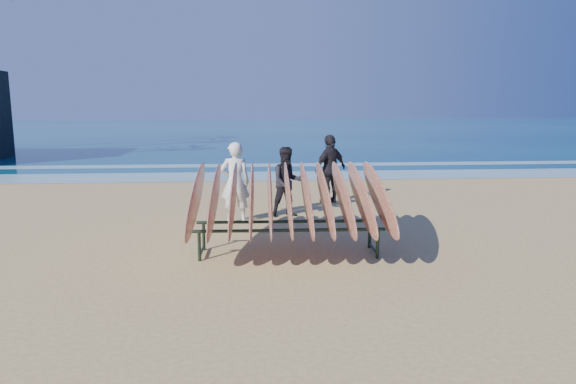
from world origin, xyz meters
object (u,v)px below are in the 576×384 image
Objects in this scene: person_dark_a at (288,182)px; person_white at (235,182)px; surfboard_rack at (288,197)px; person_dark_b at (330,169)px.

person_white is at bearing -170.28° from person_dark_a.
surfboard_rack is 2.76m from person_white.
surfboard_rack is 4.92m from person_dark_b.
person_white is 1.10× the size of person_dark_a.
person_dark_b is (2.45, 2.09, 0.02)m from person_white.
person_dark_b is at bearing 40.33° from person_dark_a.
person_dark_a is at bearing -163.22° from person_white.
person_dark_b reaches higher than person_dark_a.
person_dark_a is at bearing 15.69° from person_dark_b.
person_white is 1.28m from person_dark_a.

